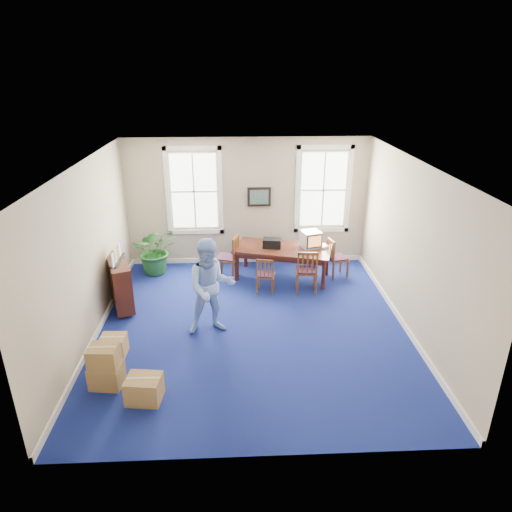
{
  "coord_description": "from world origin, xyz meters",
  "views": [
    {
      "loc": [
        -0.29,
        -7.76,
        4.75
      ],
      "look_at": [
        0.1,
        0.6,
        1.25
      ],
      "focal_mm": 32.0,
      "sensor_mm": 36.0,
      "label": 1
    }
  ],
  "objects_px": {
    "man": "(211,287)",
    "crt_tv": "(311,239)",
    "conference_table": "(282,263)",
    "cardboard_boxes": "(119,361)",
    "credenza": "(120,285)",
    "chair_near_left": "(265,274)",
    "potted_plant": "(155,250)"
  },
  "relations": [
    {
      "from": "crt_tv",
      "to": "man",
      "type": "bearing_deg",
      "value": -149.93
    },
    {
      "from": "chair_near_left",
      "to": "cardboard_boxes",
      "type": "height_order",
      "value": "chair_near_left"
    },
    {
      "from": "crt_tv",
      "to": "man",
      "type": "xyz_separation_m",
      "value": [
        -2.25,
        -2.4,
        -0.02
      ]
    },
    {
      "from": "crt_tv",
      "to": "potted_plant",
      "type": "bearing_deg",
      "value": 157.38
    },
    {
      "from": "conference_table",
      "to": "potted_plant",
      "type": "bearing_deg",
      "value": -171.84
    },
    {
      "from": "crt_tv",
      "to": "conference_table",
      "type": "bearing_deg",
      "value": 167.61
    },
    {
      "from": "man",
      "to": "credenza",
      "type": "xyz_separation_m",
      "value": [
        -1.98,
        1.1,
        -0.45
      ]
    },
    {
      "from": "cardboard_boxes",
      "to": "potted_plant",
      "type": "bearing_deg",
      "value": 90.75
    },
    {
      "from": "potted_plant",
      "to": "man",
      "type": "bearing_deg",
      "value": -61.88
    },
    {
      "from": "man",
      "to": "potted_plant",
      "type": "distance_m",
      "value": 3.18
    },
    {
      "from": "credenza",
      "to": "potted_plant",
      "type": "distance_m",
      "value": 1.75
    },
    {
      "from": "chair_near_left",
      "to": "potted_plant",
      "type": "bearing_deg",
      "value": -13.67
    },
    {
      "from": "conference_table",
      "to": "cardboard_boxes",
      "type": "relative_size",
      "value": 1.7
    },
    {
      "from": "chair_near_left",
      "to": "cardboard_boxes",
      "type": "bearing_deg",
      "value": 60.95
    },
    {
      "from": "chair_near_left",
      "to": "potted_plant",
      "type": "relative_size",
      "value": 0.74
    },
    {
      "from": "credenza",
      "to": "man",
      "type": "bearing_deg",
      "value": -49.88
    },
    {
      "from": "credenza",
      "to": "conference_table",
      "type": "bearing_deg",
      "value": -1.38
    },
    {
      "from": "conference_table",
      "to": "crt_tv",
      "type": "relative_size",
      "value": 4.87
    },
    {
      "from": "conference_table",
      "to": "chair_near_left",
      "type": "relative_size",
      "value": 2.57
    },
    {
      "from": "conference_table",
      "to": "man",
      "type": "relative_size",
      "value": 1.19
    },
    {
      "from": "chair_near_left",
      "to": "cardboard_boxes",
      "type": "xyz_separation_m",
      "value": [
        -2.56,
        -3.05,
        -0.06
      ]
    },
    {
      "from": "man",
      "to": "crt_tv",
      "type": "bearing_deg",
      "value": 36.71
    },
    {
      "from": "crt_tv",
      "to": "chair_near_left",
      "type": "distance_m",
      "value": 1.49
    },
    {
      "from": "crt_tv",
      "to": "potted_plant",
      "type": "distance_m",
      "value": 3.78
    },
    {
      "from": "crt_tv",
      "to": "cardboard_boxes",
      "type": "relative_size",
      "value": 0.35
    },
    {
      "from": "crt_tv",
      "to": "cardboard_boxes",
      "type": "distance_m",
      "value": 5.37
    },
    {
      "from": "man",
      "to": "cardboard_boxes",
      "type": "xyz_separation_m",
      "value": [
        -1.43,
        -1.46,
        -0.56
      ]
    },
    {
      "from": "crt_tv",
      "to": "credenza",
      "type": "relative_size",
      "value": 0.37
    },
    {
      "from": "conference_table",
      "to": "potted_plant",
      "type": "xyz_separation_m",
      "value": [
        -3.08,
        0.43,
        0.21
      ]
    },
    {
      "from": "conference_table",
      "to": "crt_tv",
      "type": "distance_m",
      "value": 0.88
    },
    {
      "from": "chair_near_left",
      "to": "man",
      "type": "height_order",
      "value": "man"
    },
    {
      "from": "credenza",
      "to": "cardboard_boxes",
      "type": "height_order",
      "value": "credenza"
    }
  ]
}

